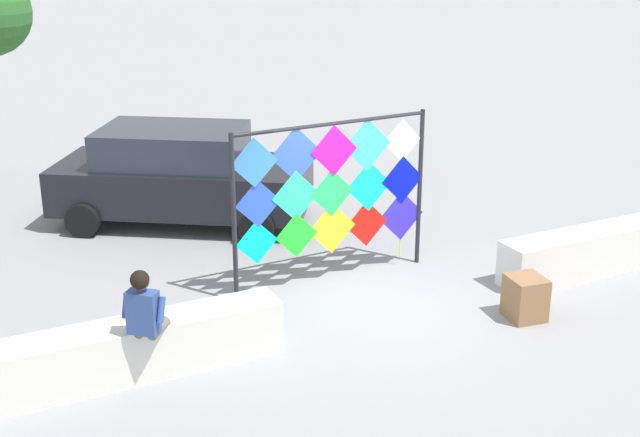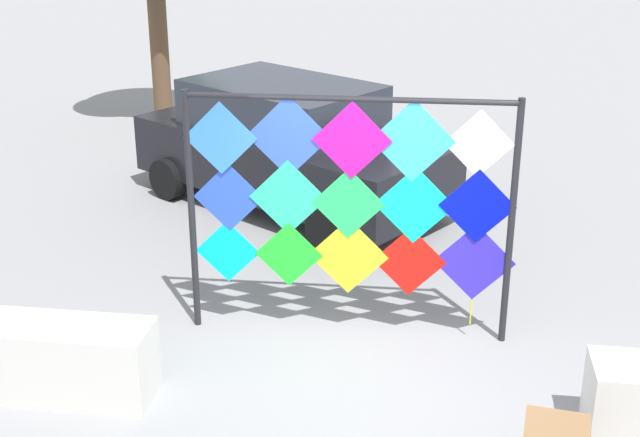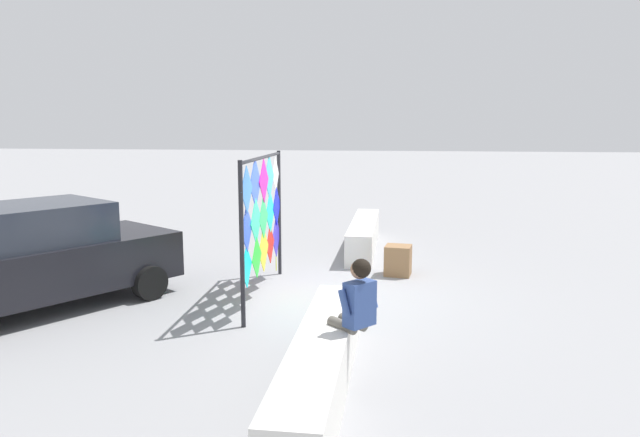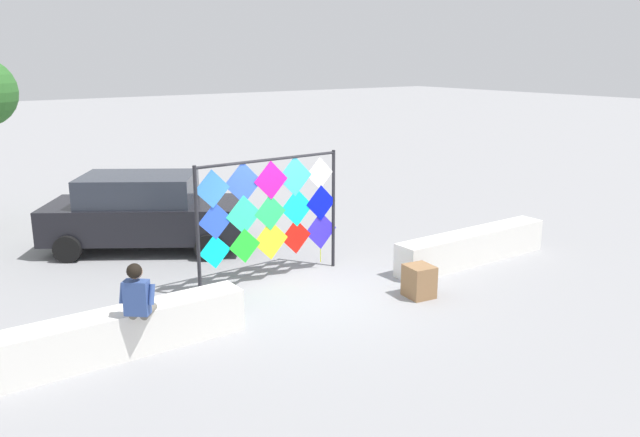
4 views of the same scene
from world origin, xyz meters
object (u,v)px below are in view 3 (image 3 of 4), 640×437
at_px(cardboard_box_large, 398,260).
at_px(seated_vendor, 353,310).
at_px(kite_display_rack, 264,212).
at_px(parked_car, 30,257).

bearing_deg(cardboard_box_large, seated_vendor, 174.29).
height_order(kite_display_rack, parked_car, kite_display_rack).
bearing_deg(kite_display_rack, parked_car, 109.07).
relative_size(parked_car, cardboard_box_large, 7.91).
bearing_deg(kite_display_rack, cardboard_box_large, -52.62).
relative_size(seated_vendor, parked_car, 0.32).
xyz_separation_m(kite_display_rack, cardboard_box_large, (1.81, -2.37, -1.22)).
xyz_separation_m(parked_car, cardboard_box_large, (3.07, -6.02, -0.59)).
bearing_deg(seated_vendor, parked_car, 68.88).
distance_m(seated_vendor, cardboard_box_large, 5.25).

